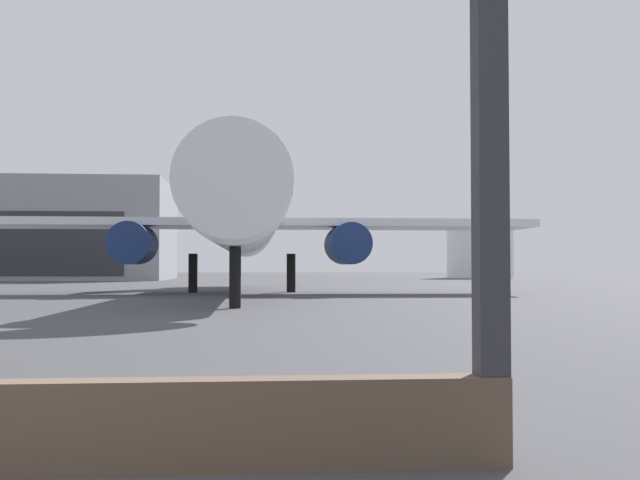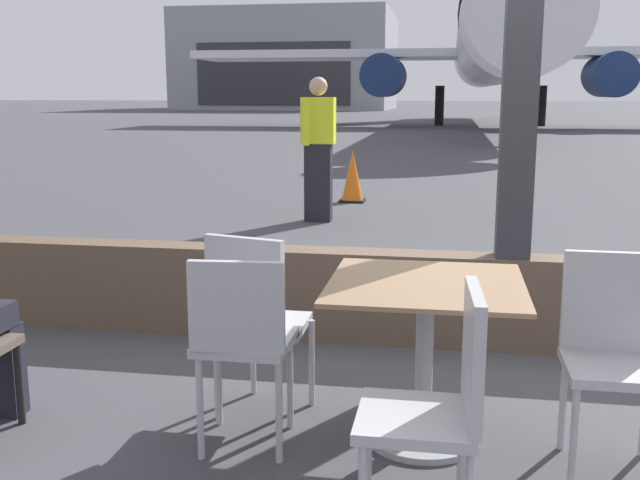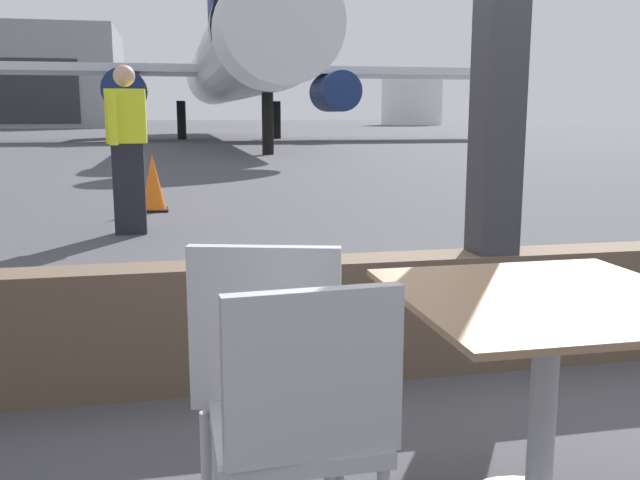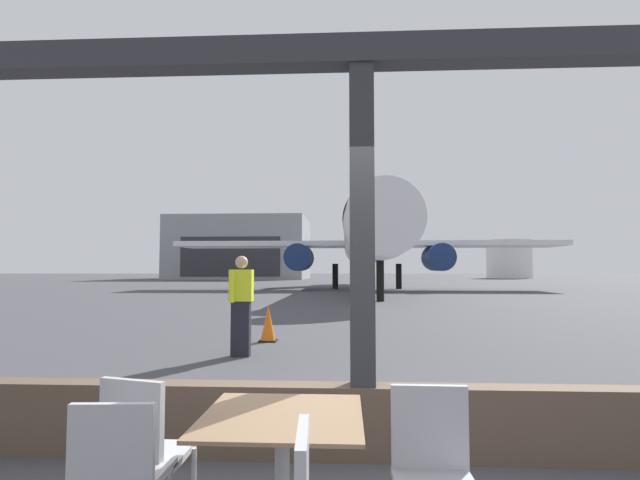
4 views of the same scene
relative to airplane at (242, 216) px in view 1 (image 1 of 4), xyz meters
The scene contains 4 objects.
ground_plane 10.03m from the airplane, 99.01° to the left, with size 220.00×220.00×0.00m, color #424247.
airplane is the anchor object (origin of this frame).
distant_hangar 43.42m from the airplane, 114.05° to the left, with size 20.07×15.79×9.26m.
fuel_storage_tank 52.08m from the airplane, 61.29° to the left, with size 7.15×7.15×6.21m, color white.
Camera 1 is at (2.05, -4.93, 1.29)m, focal length 43.06 mm.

